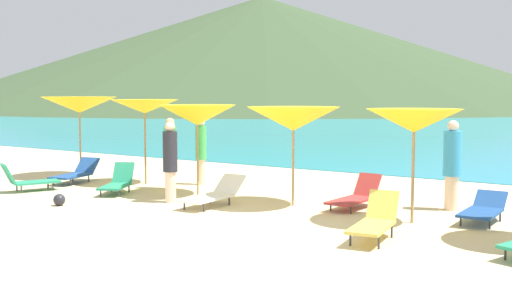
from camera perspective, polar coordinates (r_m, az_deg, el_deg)
name	(u,v)px	position (r m, az deg, el deg)	size (l,w,h in m)	color
ground_plane	(411,178)	(19.52, 14.15, -3.06)	(50.00, 100.00, 0.30)	beige
headland_hill	(262,52)	(120.17, 0.59, 8.52)	(122.81, 122.81, 21.02)	#384C2D
umbrella_0	(79,105)	(18.65, -16.01, 3.50)	(2.23, 2.23, 2.34)	#9E7F59
umbrella_1	(145,107)	(16.75, -10.25, 3.42)	(1.87, 1.87, 2.27)	#9E7F59
umbrella_2	(197,115)	(14.71, -5.45, 2.67)	(2.01, 2.01, 2.16)	#9E7F59
umbrella_3	(293,119)	(13.28, 3.46, 2.33)	(2.10, 2.10, 2.15)	#9E7F59
umbrella_4	(414,121)	(11.84, 14.40, 2.08)	(1.84, 1.84, 2.15)	#9E7F59
lounge_chair_0	(375,221)	(10.52, 10.91, -6.97)	(0.73, 1.56, 0.74)	#D8BF4C
lounge_chair_2	(28,180)	(16.37, -20.34, -3.12)	(1.02, 1.46, 0.73)	#268C66
lounge_chair_3	(213,194)	(13.44, -3.96, -4.62)	(0.63, 1.78, 0.60)	white
lounge_chair_4	(117,182)	(15.46, -12.69, -3.44)	(1.06, 1.42, 0.71)	#268C66
lounge_chair_6	(76,173)	(17.56, -16.32, -2.57)	(0.96, 1.65, 0.63)	#1E478C
lounge_chair_7	(355,196)	(13.31, 9.18, -4.76)	(0.64, 1.61, 0.68)	#A53333
lounge_chair_8	(483,209)	(12.46, 20.25, -5.68)	(0.61, 1.53, 0.52)	#1E478C
beachgoer_0	(170,151)	(15.84, -7.93, -0.64)	(0.31, 0.31, 1.82)	#DBAA84
beachgoer_1	(201,149)	(16.51, -5.10, -0.46)	(0.30, 0.30, 1.78)	beige
beachgoer_2	(452,163)	(13.46, 17.68, -1.67)	(0.37, 0.37, 1.88)	beige
beachgoer_3	(170,159)	(13.86, -7.94, -1.43)	(0.32, 0.32, 1.81)	beige
beach_ball	(59,200)	(14.10, -17.72, -4.93)	(0.26, 0.26, 0.26)	#26262D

